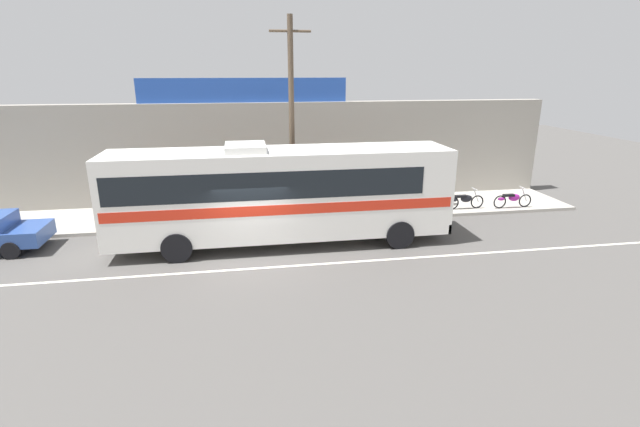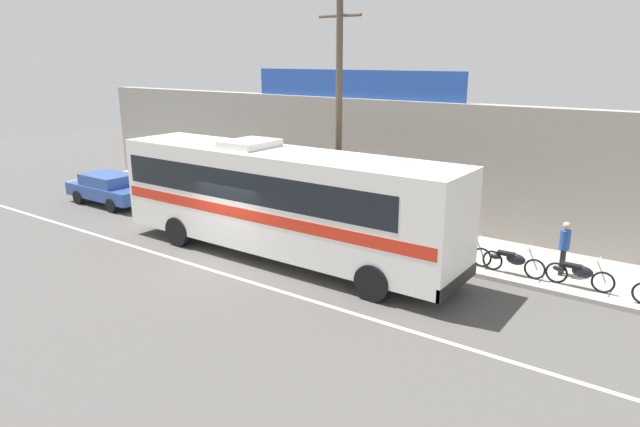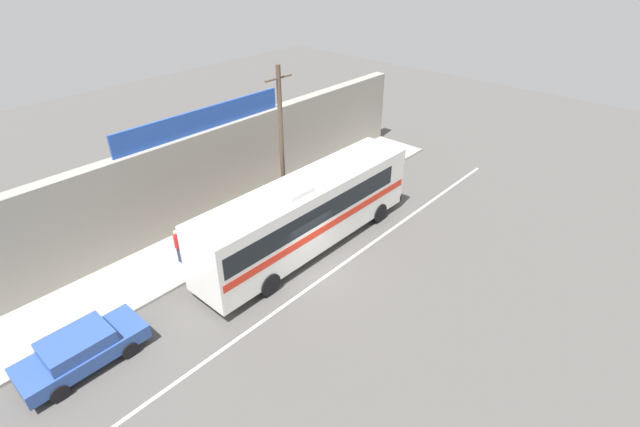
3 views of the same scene
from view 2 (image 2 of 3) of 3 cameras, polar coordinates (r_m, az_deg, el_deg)
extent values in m
plane|color=#4F4C49|center=(18.32, -9.52, -4.91)|extent=(70.00, 70.00, 0.00)
cube|color=#A8A399|center=(22.05, 0.03, -0.93)|extent=(30.00, 3.60, 0.14)
cube|color=gray|center=(23.26, 3.14, 5.82)|extent=(30.00, 0.70, 4.80)
cube|color=#234CAD|center=(22.92, 3.32, 13.10)|extent=(9.57, 0.12, 1.10)
cube|color=silver|center=(17.81, -11.34, -5.60)|extent=(30.00, 0.14, 0.01)
cube|color=white|center=(17.93, -4.12, 1.49)|extent=(12.27, 2.47, 3.10)
cube|color=black|center=(18.11, -5.35, 3.40)|extent=(10.79, 2.49, 0.96)
cube|color=red|center=(18.01, -4.10, 0.57)|extent=(12.02, 2.48, 0.36)
cube|color=black|center=(14.79, 14.37, -0.24)|extent=(0.04, 2.22, 1.40)
cube|color=black|center=(15.38, 13.87, -6.77)|extent=(0.12, 2.47, 0.36)
cube|color=silver|center=(18.40, -7.19, 7.08)|extent=(1.40, 1.73, 0.24)
cylinder|color=black|center=(17.11, 9.34, -4.55)|extent=(1.04, 0.32, 1.04)
cylinder|color=black|center=(15.22, 5.45, -7.01)|extent=(1.04, 0.32, 1.04)
cylinder|color=black|center=(21.54, -9.65, -0.32)|extent=(1.04, 0.32, 1.04)
cylinder|color=black|center=(20.07, -14.27, -1.77)|extent=(1.04, 0.32, 1.04)
cube|color=#2D4C93|center=(26.65, -20.65, 2.17)|extent=(4.27, 1.76, 0.56)
cube|color=#2D4C93|center=(26.62, -20.87, 3.29)|extent=(2.22, 1.58, 0.48)
cube|color=black|center=(25.96, -19.84, 3.01)|extent=(0.21, 1.48, 0.34)
cylinder|color=black|center=(26.18, -17.57, 1.55)|extent=(0.62, 0.20, 0.62)
cylinder|color=black|center=(25.27, -20.54, 0.78)|extent=(0.62, 0.20, 0.62)
cylinder|color=black|center=(28.17, -20.62, 2.23)|extent=(0.62, 0.20, 0.62)
cylinder|color=black|center=(27.32, -23.48, 1.54)|extent=(0.62, 0.20, 0.62)
cylinder|color=brown|center=(19.00, 1.93, 9.10)|extent=(0.22, 0.22, 8.12)
cylinder|color=brown|center=(18.92, 2.04, 19.57)|extent=(1.60, 0.10, 0.10)
torus|color=black|center=(17.18, 26.97, -6.29)|extent=(0.62, 0.06, 0.62)
torus|color=black|center=(17.36, 23.04, -5.59)|extent=(0.62, 0.06, 0.62)
cylinder|color=silver|center=(17.08, 26.83, -5.31)|extent=(0.34, 0.04, 0.65)
cylinder|color=silver|center=(16.99, 26.63, -4.24)|extent=(0.03, 0.56, 0.03)
ellipsoid|color=black|center=(17.19, 25.26, -5.42)|extent=(0.56, 0.22, 0.34)
cube|color=black|center=(17.19, 24.40, -4.88)|extent=(0.52, 0.20, 0.10)
ellipsoid|color=black|center=(17.30, 23.28, -5.19)|extent=(0.36, 0.14, 0.16)
torus|color=black|center=(17.87, 16.22, -4.33)|extent=(0.62, 0.06, 0.62)
torus|color=black|center=(18.28, 12.61, -3.63)|extent=(0.62, 0.06, 0.62)
cylinder|color=silver|center=(17.80, 16.05, -3.37)|extent=(0.34, 0.04, 0.65)
cylinder|color=silver|center=(17.73, 15.82, -2.34)|extent=(0.03, 0.56, 0.03)
ellipsoid|color=red|center=(17.99, 14.61, -3.47)|extent=(0.56, 0.22, 0.34)
cube|color=black|center=(18.04, 13.81, -2.95)|extent=(0.52, 0.20, 0.10)
ellipsoid|color=red|center=(18.21, 12.81, -3.24)|extent=(0.36, 0.14, 0.16)
torus|color=black|center=(17.40, 21.11, -5.33)|extent=(0.62, 0.06, 0.62)
torus|color=black|center=(17.71, 17.23, -4.60)|extent=(0.62, 0.06, 0.62)
cylinder|color=silver|center=(17.32, 20.95, -4.35)|extent=(0.34, 0.04, 0.65)
cylinder|color=silver|center=(17.24, 20.74, -3.29)|extent=(0.03, 0.56, 0.03)
ellipsoid|color=black|center=(17.47, 19.40, -4.44)|extent=(0.56, 0.22, 0.34)
cube|color=black|center=(17.50, 18.54, -3.91)|extent=(0.52, 0.20, 0.10)
ellipsoid|color=black|center=(17.65, 17.45, -4.20)|extent=(0.36, 0.14, 0.16)
cylinder|color=navy|center=(24.06, -8.00, 1.56)|extent=(0.13, 0.13, 0.85)
cylinder|color=navy|center=(23.93, -8.30, 1.47)|extent=(0.13, 0.13, 0.85)
cylinder|color=red|center=(23.83, -8.22, 3.25)|extent=(0.30, 0.30, 0.64)
sphere|color=tan|center=(23.73, -8.26, 4.35)|extent=(0.23, 0.23, 0.23)
cylinder|color=red|center=(23.96, -7.89, 3.42)|extent=(0.08, 0.08, 0.59)
cylinder|color=red|center=(23.68, -8.56, 3.24)|extent=(0.08, 0.08, 0.59)
cylinder|color=black|center=(18.14, 23.60, -4.46)|extent=(0.13, 0.13, 0.79)
cylinder|color=black|center=(17.98, 23.48, -4.63)|extent=(0.13, 0.13, 0.79)
cylinder|color=#23519E|center=(17.85, 23.78, -2.46)|extent=(0.30, 0.30, 0.59)
sphere|color=tan|center=(17.73, 23.93, -1.13)|extent=(0.21, 0.21, 0.21)
cylinder|color=#23519E|center=(18.03, 23.93, -2.21)|extent=(0.08, 0.08, 0.54)
cylinder|color=#23519E|center=(17.65, 23.65, -2.54)|extent=(0.08, 0.08, 0.54)
camera|label=1|loc=(12.84, -68.62, 5.42)|focal=26.05mm
camera|label=3|loc=(25.64, -58.12, 24.26)|focal=26.13mm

